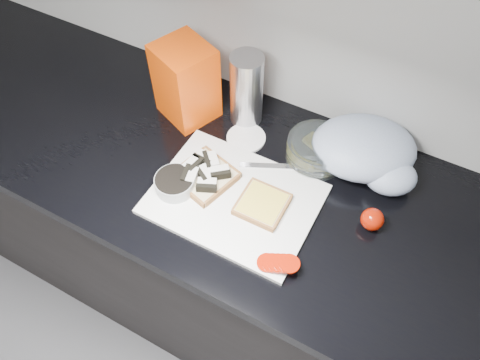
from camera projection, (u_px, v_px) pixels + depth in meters
name	position (u px, v px, depth m)	size (l,w,h in m)	color
base_cabinet	(256.00, 266.00, 1.57)	(3.50, 0.60, 0.86)	black
countertop	(261.00, 189.00, 1.21)	(3.50, 0.64, 0.04)	black
cutting_board	(234.00, 199.00, 1.16)	(0.40, 0.30, 0.01)	silver
bread_left	(205.00, 174.00, 1.18)	(0.17, 0.17, 0.04)	beige
bread_right	(262.00, 204.00, 1.13)	(0.12, 0.12, 0.02)	beige
tomato_slices	(278.00, 263.00, 1.04)	(0.11, 0.07, 0.02)	#951403
knife	(291.00, 166.00, 1.21)	(0.20, 0.11, 0.01)	silver
seed_tub	(175.00, 184.00, 1.16)	(0.10, 0.10, 0.05)	#9FA4A4
tub_lid	(246.00, 138.00, 1.28)	(0.11, 0.11, 0.01)	white
glass_bowl	(317.00, 150.00, 1.22)	(0.16, 0.16, 0.07)	silver
bread_bag	(186.00, 82.00, 1.26)	(0.14, 0.13, 0.22)	#F02804
steel_canister	(246.00, 90.00, 1.25)	(0.09, 0.09, 0.21)	#ACACB1
grocery_bag	(367.00, 152.00, 1.18)	(0.33, 0.30, 0.12)	#ADBBD5
whole_tomatoes	(372.00, 219.00, 1.10)	(0.05, 0.05, 0.05)	#951403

